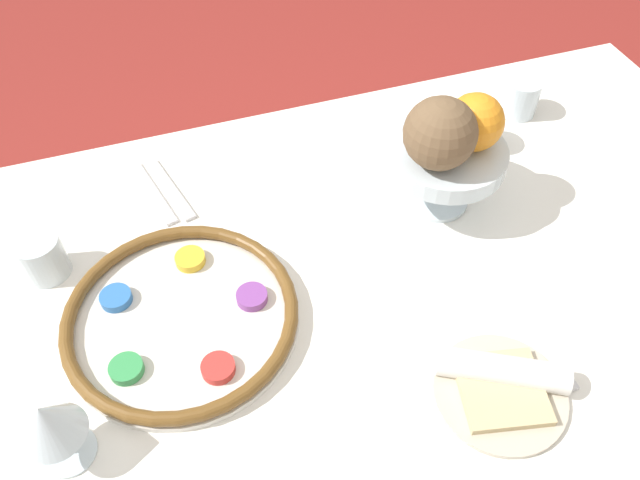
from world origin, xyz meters
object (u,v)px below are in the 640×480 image
orange_fruit (475,122)px  cup_mid (520,97)px  seder_plate (181,316)px  bread_plate (500,392)px  wine_glass (48,423)px  fruit_stand (444,160)px  coconut (440,133)px  cup_near (476,130)px  cup_far (42,257)px  napkin_roll (502,370)px

orange_fruit → cup_mid: 0.31m
seder_plate → orange_fruit: orange_fruit is taller
seder_plate → bread_plate: size_ratio=1.91×
wine_glass → orange_fruit: 0.72m
fruit_stand → coconut: bearing=-143.4°
bread_plate → cup_near: bearing=66.4°
wine_glass → coconut: bearing=21.3°
cup_near → cup_mid: (0.13, 0.06, 0.00)m
fruit_stand → orange_fruit: bearing=-8.0°
wine_glass → cup_near: (0.76, 0.37, -0.05)m
cup_near → cup_far: (-0.77, -0.06, 0.00)m
orange_fruit → napkin_roll: orange_fruit is taller
cup_near → cup_mid: size_ratio=1.00×
coconut → bread_plate: size_ratio=0.63×
wine_glass → coconut: size_ratio=1.09×
bread_plate → napkin_roll: size_ratio=1.03×
seder_plate → orange_fruit: bearing=11.8°
fruit_stand → coconut: size_ratio=1.76×
wine_glass → bread_plate: wine_glass is taller
coconut → bread_plate: (-0.05, -0.33, -0.17)m
coconut → cup_near: bearing=40.3°
coconut → bread_plate: bearing=-97.9°
seder_plate → cup_far: bearing=138.5°
wine_glass → cup_mid: 0.99m
seder_plate → coconut: bearing=11.2°
wine_glass → coconut: (0.60, 0.23, 0.09)m
wine_glass → cup_mid: (0.89, 0.43, -0.05)m
seder_plate → cup_near: (0.59, 0.22, 0.02)m
fruit_stand → cup_far: bearing=175.4°
coconut → napkin_roll: (-0.03, -0.31, -0.15)m
wine_glass → bread_plate: 0.57m
cup_far → seder_plate: bearing=-41.5°
orange_fruit → cup_far: orange_fruit is taller
cup_far → wine_glass: bearing=-87.9°
cup_far → cup_near: bearing=4.5°
cup_near → cup_far: 0.77m
wine_glass → fruit_stand: (0.63, 0.26, 0.01)m
cup_mid → bread_plate: bearing=-122.3°
orange_fruit → cup_mid: bearing=39.1°
napkin_roll → cup_far: 0.69m
orange_fruit → cup_near: (0.09, 0.12, -0.13)m
orange_fruit → cup_far: size_ratio=1.26×
fruit_stand → cup_near: size_ratio=2.72×
coconut → cup_mid: (0.29, 0.20, -0.14)m
bread_plate → cup_mid: cup_mid is taller
wine_glass → cup_far: (-0.01, 0.31, -0.05)m
coconut → cup_mid: coconut is taller
seder_plate → bread_plate: (0.38, -0.25, -0.01)m
cup_far → bread_plate: bearing=-36.1°
wine_glass → seder_plate: bearing=41.2°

